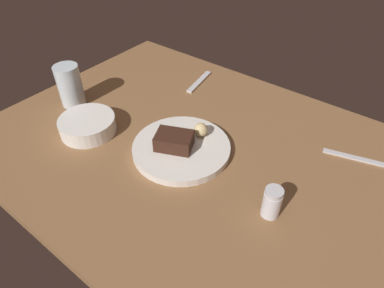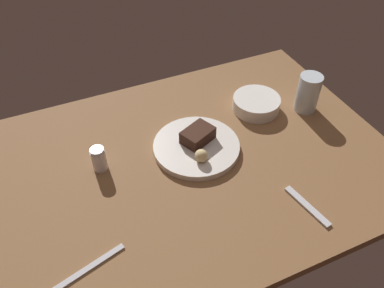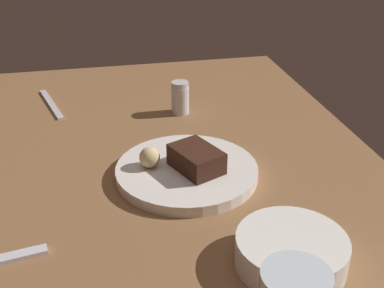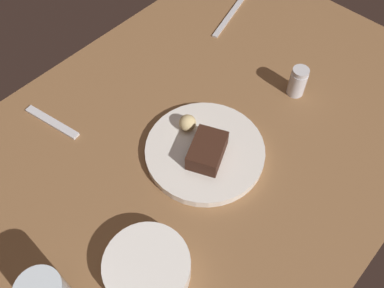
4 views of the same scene
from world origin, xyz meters
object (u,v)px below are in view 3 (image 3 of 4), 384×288
chocolate_cake_slice (196,159)px  dessert_plate (187,171)px  side_bowl (291,252)px  bread_roll (150,157)px  butter_knife (51,104)px  salt_shaker (180,98)px

chocolate_cake_slice → dessert_plate: bearing=-126.0°
side_bowl → bread_roll: bearing=-150.0°
side_bowl → butter_knife: side_bowl is taller
dessert_plate → butter_knife: (-38.87, -25.40, -0.75)cm
dessert_plate → salt_shaker: size_ratio=3.41×
salt_shaker → bread_roll: bearing=-21.8°
chocolate_cake_slice → bread_roll: 8.40cm
bread_roll → side_bowl: size_ratio=0.24×
dessert_plate → butter_knife: size_ratio=1.35×
salt_shaker → butter_knife: size_ratio=0.40×
salt_shaker → side_bowl: salt_shaker is taller
dessert_plate → bread_roll: 7.24cm
dessert_plate → side_bowl: bearing=19.9°
dessert_plate → salt_shaker: bearing=171.6°
salt_shaker → butter_knife: 31.66cm
chocolate_cake_slice → butter_knife: 48.33cm
chocolate_cake_slice → butter_knife: bearing=-146.0°
chocolate_cake_slice → side_bowl: size_ratio=0.60×
side_bowl → butter_knife: size_ratio=0.82×
chocolate_cake_slice → side_bowl: (24.97, 7.91, -1.79)cm
dessert_plate → bread_roll: bearing=-102.9°
salt_shaker → butter_knife: salt_shaker is taller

